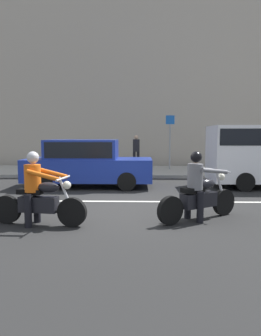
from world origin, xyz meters
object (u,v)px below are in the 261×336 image
object	(u,v)px
parked_sedan_cobalt_blue	(86,163)
street_sign_post	(170,137)
motorcycle_with_rider_gray	(198,192)
pedestrian_bystander	(136,150)
motorcycle_with_rider_orange_stripe	(38,195)

from	to	relation	value
parked_sedan_cobalt_blue	street_sign_post	xyz separation A→B (m)	(3.47, 4.82, 0.92)
parked_sedan_cobalt_blue	street_sign_post	distance (m)	6.01
motorcycle_with_rider_gray	pedestrian_bystander	distance (m)	9.18
motorcycle_with_rider_gray	street_sign_post	xyz separation A→B (m)	(0.23, 9.26, 1.18)
parked_sedan_cobalt_blue	pedestrian_bystander	distance (m)	4.93
parked_sedan_cobalt_blue	motorcycle_with_rider_gray	bearing A→B (deg)	-53.84
parked_sedan_cobalt_blue	street_sign_post	bearing A→B (deg)	54.22
motorcycle_with_rider_orange_stripe	motorcycle_with_rider_gray	world-z (taller)	motorcycle_with_rider_orange_stripe
street_sign_post	motorcycle_with_rider_gray	bearing A→B (deg)	-91.40
motorcycle_with_rider_orange_stripe	parked_sedan_cobalt_blue	xyz separation A→B (m)	(0.18, 4.97, 0.25)
street_sign_post	pedestrian_bystander	bearing A→B (deg)	-172.59
motorcycle_with_rider_orange_stripe	parked_sedan_cobalt_blue	bearing A→B (deg)	87.92
street_sign_post	pedestrian_bystander	world-z (taller)	street_sign_post
motorcycle_with_rider_gray	pedestrian_bystander	size ratio (longest dim) A/B	1.10
motorcycle_with_rider_orange_stripe	street_sign_post	distance (m)	10.52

